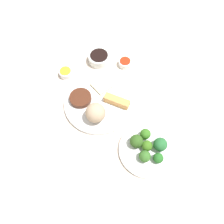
# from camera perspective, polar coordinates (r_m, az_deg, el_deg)

# --- Properties ---
(tabletop) EXTENTS (2.20, 2.20, 0.02)m
(tabletop) POSITION_cam_1_polar(r_m,az_deg,el_deg) (0.98, -3.56, 1.73)
(tabletop) COLOR beige
(tabletop) RESTS_ON ground
(main_plate) EXTENTS (0.30, 0.30, 0.02)m
(main_plate) POSITION_cam_1_polar(r_m,az_deg,el_deg) (0.97, -3.37, 2.51)
(main_plate) COLOR white
(main_plate) RESTS_ON tabletop
(rice_scoop) EXTENTS (0.08, 0.08, 0.08)m
(rice_scoop) POSITION_cam_1_polar(r_m,az_deg,el_deg) (0.89, -4.21, -0.19)
(rice_scoop) COLOR tan
(rice_scoop) RESTS_ON main_plate
(spring_roll) EXTENTS (0.09, 0.11, 0.03)m
(spring_roll) POSITION_cam_1_polar(r_m,az_deg,el_deg) (0.94, 1.22, 2.79)
(spring_roll) COLOR #DD9B51
(spring_roll) RESTS_ON main_plate
(crab_rangoon_wonton) EXTENTS (0.08, 0.09, 0.01)m
(crab_rangoon_wonton) POSITION_cam_1_polar(r_m,az_deg,el_deg) (1.00, -2.80, 6.70)
(crab_rangoon_wonton) COLOR beige
(crab_rangoon_wonton) RESTS_ON main_plate
(stir_fry_heap) EXTENTS (0.09, 0.09, 0.02)m
(stir_fry_heap) POSITION_cam_1_polar(r_m,az_deg,el_deg) (0.96, -8.00, 3.50)
(stir_fry_heap) COLOR #4D2515
(stir_fry_heap) RESTS_ON main_plate
(broccoli_plate) EXTENTS (0.22, 0.22, 0.01)m
(broccoli_plate) POSITION_cam_1_polar(r_m,az_deg,el_deg) (0.89, 8.89, -9.49)
(broccoli_plate) COLOR white
(broccoli_plate) RESTS_ON tabletop
(broccoli_floret_0) EXTENTS (0.05, 0.05, 0.05)m
(broccoli_floret_0) POSITION_cam_1_polar(r_m,az_deg,el_deg) (0.87, 12.16, -8.05)
(broccoli_floret_0) COLOR #286C34
(broccoli_floret_0) RESTS_ON broccoli_plate
(broccoli_floret_1) EXTENTS (0.04, 0.04, 0.04)m
(broccoli_floret_1) POSITION_cam_1_polar(r_m,az_deg,el_deg) (0.87, 8.85, -8.46)
(broccoli_floret_1) COLOR #3D701D
(broccoli_floret_1) RESTS_ON broccoli_plate
(broccoli_floret_2) EXTENTS (0.04, 0.04, 0.04)m
(broccoli_floret_2) POSITION_cam_1_polar(r_m,az_deg,el_deg) (0.85, 8.32, -11.06)
(broccoli_floret_2) COLOR #376D28
(broccoli_floret_2) RESTS_ON broccoli_plate
(broccoli_floret_4) EXTENTS (0.04, 0.04, 0.04)m
(broccoli_floret_4) POSITION_cam_1_polar(r_m,az_deg,el_deg) (0.86, 11.66, -11.38)
(broccoli_floret_4) COLOR #266A24
(broccoli_floret_4) RESTS_ON broccoli_plate
(broccoli_floret_5) EXTENTS (0.05, 0.05, 0.05)m
(broccoli_floret_5) POSITION_cam_1_polar(r_m,az_deg,el_deg) (0.86, 6.23, -7.36)
(broccoli_floret_5) COLOR #325B1F
(broccoli_floret_5) RESTS_ON broccoli_plate
(broccoli_floret_6) EXTENTS (0.04, 0.04, 0.04)m
(broccoli_floret_6) POSITION_cam_1_polar(r_m,az_deg,el_deg) (0.88, 8.47, -5.54)
(broccoli_floret_6) COLOR #377420
(broccoli_floret_6) RESTS_ON broccoli_plate
(soy_sauce_bowl) EXTENTS (0.10, 0.10, 0.04)m
(soy_sauce_bowl) POSITION_cam_1_polar(r_m,az_deg,el_deg) (1.10, -3.25, 13.45)
(soy_sauce_bowl) COLOR white
(soy_sauce_bowl) RESTS_ON tabletop
(soy_sauce_bowl_liquid) EXTENTS (0.08, 0.08, 0.00)m
(soy_sauce_bowl_liquid) POSITION_cam_1_polar(r_m,az_deg,el_deg) (1.08, -3.31, 14.21)
(soy_sauce_bowl_liquid) COLOR black
(soy_sauce_bowl_liquid) RESTS_ON soy_sauce_bowl
(sauce_ramekin_sweet_and_sour) EXTENTS (0.06, 0.06, 0.03)m
(sauce_ramekin_sweet_and_sour) POSITION_cam_1_polar(r_m,az_deg,el_deg) (1.09, 3.31, 12.30)
(sauce_ramekin_sweet_and_sour) COLOR white
(sauce_ramekin_sweet_and_sour) RESTS_ON tabletop
(sauce_ramekin_sweet_and_sour_liquid) EXTENTS (0.05, 0.05, 0.00)m
(sauce_ramekin_sweet_and_sour_liquid) POSITION_cam_1_polar(r_m,az_deg,el_deg) (1.08, 3.35, 12.84)
(sauce_ramekin_sweet_and_sour_liquid) COLOR red
(sauce_ramekin_sweet_and_sour_liquid) RESTS_ON sauce_ramekin_sweet_and_sour
(sauce_ramekin_hot_mustard) EXTENTS (0.06, 0.06, 0.03)m
(sauce_ramekin_hot_mustard) POSITION_cam_1_polar(r_m,az_deg,el_deg) (1.07, -11.64, 9.69)
(sauce_ramekin_hot_mustard) COLOR white
(sauce_ramekin_hot_mustard) RESTS_ON tabletop
(sauce_ramekin_hot_mustard_liquid) EXTENTS (0.05, 0.05, 0.00)m
(sauce_ramekin_hot_mustard_liquid) POSITION_cam_1_polar(r_m,az_deg,el_deg) (1.06, -11.80, 10.20)
(sauce_ramekin_hot_mustard_liquid) COLOR yellow
(sauce_ramekin_hot_mustard_liquid) RESTS_ON sauce_ramekin_hot_mustard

